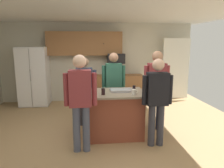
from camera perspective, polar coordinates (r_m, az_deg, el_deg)
The scene contains 18 objects.
floor at distance 4.74m, azimuth -2.71°, elevation -12.96°, with size 7.04×7.04×0.00m, color tan.
ceiling at distance 4.40m, azimuth -3.03°, elevation 19.82°, with size 7.04×7.04×0.00m, color white.
back_wall at distance 7.17m, azimuth -4.04°, elevation 5.87°, with size 6.40×0.10×2.60m, color beige.
french_door_window_panel at distance 7.35m, azimuth 16.85°, elevation 3.99°, with size 0.90×0.06×2.00m, color white.
cabinet_run_upper at distance 6.94m, azimuth -7.41°, elevation 10.81°, with size 2.40×0.38×0.75m.
cabinet_run_lower at distance 7.02m, azimuth 1.04°, elevation -1.23°, with size 1.80×0.63×0.90m.
refrigerator at distance 7.02m, azimuth -20.43°, elevation 1.94°, with size 0.87×0.76×1.83m.
microwave_over_range at distance 6.90m, azimuth 1.05°, elevation 6.96°, with size 0.56×0.40×0.32m, color black.
kitchen_island at distance 4.45m, azimuth 0.39°, elevation -8.02°, with size 1.30×0.93×0.94m.
person_elder_center at distance 4.70m, azimuth 11.96°, elevation -0.25°, with size 0.57×0.23×1.77m.
person_guest_right at distance 4.93m, azimuth -7.44°, elevation -0.81°, with size 0.57×0.22×1.61m.
person_guest_left at distance 3.96m, azimuth 12.14°, elevation -3.44°, with size 0.57×0.22×1.65m.
person_guest_by_door at distance 3.68m, azimuth -8.53°, elevation -3.52°, with size 0.57×0.23×1.73m.
person_host_foreground at distance 5.11m, azimuth 0.44°, elevation 0.41°, with size 0.57×0.22×1.71m.
tumbler_amber at distance 4.37m, azimuth 5.99°, elevation -1.23°, with size 0.06×0.06×0.13m.
glass_short_whisky at distance 4.08m, azimuth -2.39°, elevation -2.07°, with size 0.07×0.07×0.13m.
mug_ceramic_white at distance 4.10m, azimuth 5.93°, elevation -2.17°, with size 0.12×0.08×0.11m.
serving_tray at distance 4.39m, azimuth 2.37°, elevation -1.71°, with size 0.44×0.30×0.04m.
Camera 1 is at (-0.22, -4.34, 1.90)m, focal length 33.71 mm.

